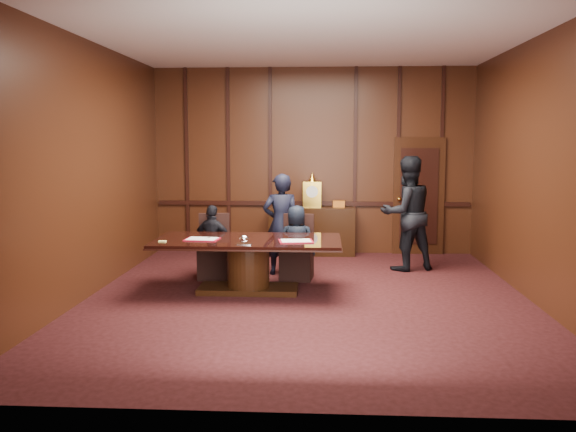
% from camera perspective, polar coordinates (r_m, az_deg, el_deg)
% --- Properties ---
extents(room, '(7.00, 7.04, 3.50)m').
position_cam_1_polar(room, '(8.22, 2.33, 4.18)').
color(room, black).
rests_on(room, ground).
extents(sideboard, '(1.60, 0.45, 1.54)m').
position_cam_1_polar(sideboard, '(11.45, 2.26, -1.23)').
color(sideboard, black).
rests_on(sideboard, ground).
extents(conference_table, '(2.62, 1.32, 0.76)m').
position_cam_1_polar(conference_table, '(8.64, -3.75, -3.79)').
color(conference_table, black).
rests_on(conference_table, ground).
extents(folder_left, '(0.49, 0.37, 0.02)m').
position_cam_1_polar(folder_left, '(8.60, -8.03, -2.15)').
color(folder_left, '#AF1025').
rests_on(folder_left, conference_table).
extents(folder_right, '(0.50, 0.40, 0.02)m').
position_cam_1_polar(folder_right, '(8.35, 0.75, -2.36)').
color(folder_right, '#AF1025').
rests_on(folder_right, conference_table).
extents(inkstand, '(0.20, 0.14, 0.12)m').
position_cam_1_polar(inkstand, '(8.15, -4.15, -2.28)').
color(inkstand, white).
rests_on(inkstand, conference_table).
extents(notepad, '(0.10, 0.08, 0.01)m').
position_cam_1_polar(notepad, '(8.52, -11.68, -2.33)').
color(notepad, '#FCF77B').
rests_on(notepad, conference_table).
extents(chair_left, '(0.53, 0.53, 0.99)m').
position_cam_1_polar(chair_left, '(9.63, -6.96, -4.02)').
color(chair_left, black).
rests_on(chair_left, ground).
extents(chair_right, '(0.53, 0.53, 0.99)m').
position_cam_1_polar(chair_right, '(9.49, 0.85, -4.14)').
color(chair_right, black).
rests_on(chair_right, ground).
extents(signatory_left, '(0.73, 0.46, 1.15)m').
position_cam_1_polar(signatory_left, '(9.51, -7.05, -2.44)').
color(signatory_left, black).
rests_on(signatory_left, ground).
extents(signatory_right, '(0.59, 0.40, 1.16)m').
position_cam_1_polar(signatory_right, '(9.36, 0.81, -2.51)').
color(signatory_right, black).
rests_on(signatory_right, ground).
extents(witness_left, '(0.65, 0.49, 1.62)m').
position_cam_1_polar(witness_left, '(9.73, -0.65, -0.77)').
color(witness_left, black).
rests_on(witness_left, ground).
extents(witness_right, '(1.11, 0.99, 1.89)m').
position_cam_1_polar(witness_right, '(10.24, 11.05, 0.25)').
color(witness_right, black).
rests_on(witness_right, ground).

